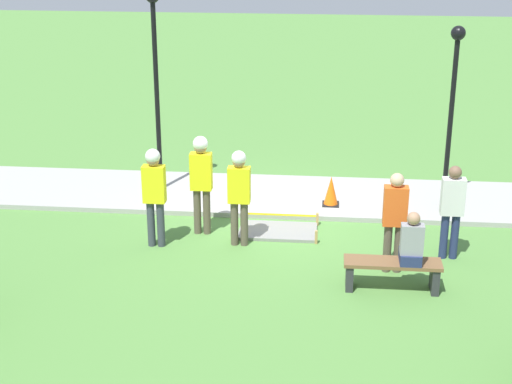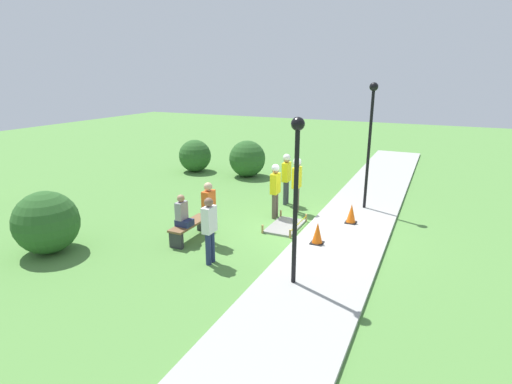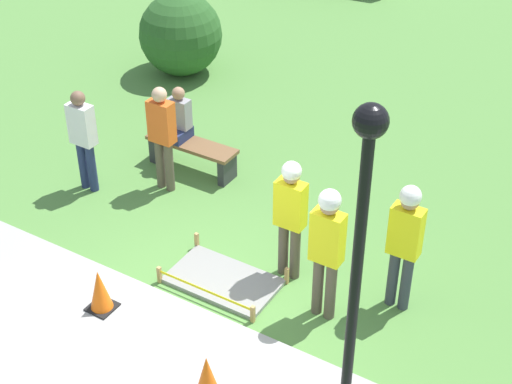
# 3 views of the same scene
# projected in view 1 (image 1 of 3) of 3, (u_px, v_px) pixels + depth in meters

# --- Properties ---
(ground_plane) EXTENTS (60.00, 60.00, 0.00)m
(ground_plane) POSITION_uv_depth(u_px,v_px,m) (274.00, 219.00, 15.56)
(ground_plane) COLOR #51843D
(sidewalk) EXTENTS (28.00, 2.40, 0.10)m
(sidewalk) POSITION_uv_depth(u_px,v_px,m) (279.00, 196.00, 16.66)
(sidewalk) COLOR #9E9E99
(sidewalk) RESTS_ON ground_plane
(wet_concrete_patch) EXTENTS (1.53, 0.93, 0.26)m
(wet_concrete_patch) POSITION_uv_depth(u_px,v_px,m) (278.00, 231.00, 14.93)
(wet_concrete_patch) COLOR gray
(wet_concrete_patch) RESTS_ON ground_plane
(traffic_cone_near_patch) EXTENTS (0.34, 0.34, 0.61)m
(traffic_cone_near_patch) POSITION_uv_depth(u_px,v_px,m) (331.00, 191.00, 15.94)
(traffic_cone_near_patch) COLOR black
(traffic_cone_near_patch) RESTS_ON sidewalk
(traffic_cone_far_patch) EXTENTS (0.34, 0.34, 0.61)m
(traffic_cone_far_patch) POSITION_uv_depth(u_px,v_px,m) (238.00, 180.00, 16.58)
(traffic_cone_far_patch) COLOR black
(traffic_cone_far_patch) RESTS_ON sidewalk
(park_bench) EXTENTS (1.57, 0.44, 0.50)m
(park_bench) POSITION_uv_depth(u_px,v_px,m) (392.00, 270.00, 12.65)
(park_bench) COLOR #2D2D33
(park_bench) RESTS_ON ground_plane
(person_seated_on_bench) EXTENTS (0.36, 0.44, 0.89)m
(person_seated_on_bench) POSITION_uv_depth(u_px,v_px,m) (412.00, 243.00, 12.41)
(person_seated_on_bench) COLOR navy
(person_seated_on_bench) RESTS_ON park_bench
(worker_supervisor) EXTENTS (0.40, 0.26, 1.81)m
(worker_supervisor) POSITION_uv_depth(u_px,v_px,m) (239.00, 189.00, 14.05)
(worker_supervisor) COLOR brown
(worker_supervisor) RESTS_ON ground_plane
(worker_assistant) EXTENTS (0.40, 0.28, 1.92)m
(worker_assistant) POSITION_uv_depth(u_px,v_px,m) (201.00, 175.00, 14.52)
(worker_assistant) COLOR brown
(worker_assistant) RESTS_ON ground_plane
(worker_trainee) EXTENTS (0.40, 0.27, 1.86)m
(worker_trainee) POSITION_uv_depth(u_px,v_px,m) (154.00, 188.00, 14.00)
(worker_trainee) COLOR #383D47
(worker_trainee) RESTS_ON ground_plane
(bystander_in_orange_shirt) EXTENTS (0.40, 0.23, 1.77)m
(bystander_in_orange_shirt) POSITION_uv_depth(u_px,v_px,m) (395.00, 217.00, 13.04)
(bystander_in_orange_shirt) COLOR brown
(bystander_in_orange_shirt) RESTS_ON ground_plane
(bystander_in_gray_shirt) EXTENTS (0.40, 0.23, 1.71)m
(bystander_in_gray_shirt) POSITION_uv_depth(u_px,v_px,m) (452.00, 207.00, 13.56)
(bystander_in_gray_shirt) COLOR navy
(bystander_in_gray_shirt) RESTS_ON ground_plane
(lamppost_near) EXTENTS (0.28, 0.28, 4.21)m
(lamppost_near) POSITION_uv_depth(u_px,v_px,m) (155.00, 63.00, 15.99)
(lamppost_near) COLOR black
(lamppost_near) RESTS_ON sidewalk
(lamppost_far) EXTENTS (0.28, 0.28, 3.64)m
(lamppost_far) POSITION_uv_depth(u_px,v_px,m) (453.00, 90.00, 15.12)
(lamppost_far) COLOR black
(lamppost_far) RESTS_ON sidewalk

